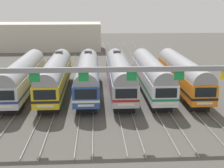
{
  "coord_description": "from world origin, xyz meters",
  "views": [
    {
      "loc": [
        -1.05,
        -39.77,
        11.98
      ],
      "look_at": [
        0.89,
        -3.87,
        2.37
      ],
      "focal_mm": 49.94,
      "sensor_mm": 36.0,
      "label": 1
    }
  ],
  "objects_px": {
    "commuter_train_silver": "(23,75)",
    "commuter_train_stainless": "(120,74)",
    "commuter_train_yellow": "(55,75)",
    "commuter_train_white": "(151,74)",
    "catenary_gantry": "(108,80)",
    "commuter_train_blue": "(88,74)",
    "commuter_train_orange": "(182,73)"
  },
  "relations": [
    {
      "from": "commuter_train_white",
      "to": "catenary_gantry",
      "type": "height_order",
      "value": "catenary_gantry"
    },
    {
      "from": "commuter_train_yellow",
      "to": "commuter_train_stainless",
      "type": "distance_m",
      "value": 8.39
    },
    {
      "from": "commuter_train_blue",
      "to": "catenary_gantry",
      "type": "distance_m",
      "value": 13.92
    },
    {
      "from": "commuter_train_silver",
      "to": "commuter_train_blue",
      "type": "height_order",
      "value": "commuter_train_blue"
    },
    {
      "from": "commuter_train_blue",
      "to": "commuter_train_white",
      "type": "bearing_deg",
      "value": -0.03
    },
    {
      "from": "commuter_train_blue",
      "to": "commuter_train_white",
      "type": "xyz_separation_m",
      "value": [
        8.39,
        -0.0,
        -0.0
      ]
    },
    {
      "from": "commuter_train_silver",
      "to": "commuter_train_orange",
      "type": "xyz_separation_m",
      "value": [
        20.97,
        0.0,
        0.0
      ]
    },
    {
      "from": "commuter_train_stainless",
      "to": "commuter_train_blue",
      "type": "bearing_deg",
      "value": 180.0
    },
    {
      "from": "commuter_train_white",
      "to": "commuter_train_orange",
      "type": "relative_size",
      "value": 1.0
    },
    {
      "from": "commuter_train_white",
      "to": "commuter_train_blue",
      "type": "bearing_deg",
      "value": 179.97
    },
    {
      "from": "catenary_gantry",
      "to": "commuter_train_orange",
      "type": "bearing_deg",
      "value": 52.15
    },
    {
      "from": "commuter_train_silver",
      "to": "commuter_train_orange",
      "type": "bearing_deg",
      "value": 0.0
    },
    {
      "from": "commuter_train_stainless",
      "to": "catenary_gantry",
      "type": "xyz_separation_m",
      "value": [
        -2.1,
        -13.5,
        2.67
      ]
    },
    {
      "from": "commuter_train_yellow",
      "to": "commuter_train_white",
      "type": "xyz_separation_m",
      "value": [
        12.58,
        -0.0,
        -0.0
      ]
    },
    {
      "from": "commuter_train_yellow",
      "to": "commuter_train_stainless",
      "type": "height_order",
      "value": "same"
    },
    {
      "from": "commuter_train_yellow",
      "to": "commuter_train_stainless",
      "type": "relative_size",
      "value": 1.0
    },
    {
      "from": "commuter_train_stainless",
      "to": "catenary_gantry",
      "type": "bearing_deg",
      "value": -98.83
    },
    {
      "from": "commuter_train_orange",
      "to": "commuter_train_silver",
      "type": "bearing_deg",
      "value": 180.0
    },
    {
      "from": "commuter_train_yellow",
      "to": "commuter_train_blue",
      "type": "relative_size",
      "value": 1.0
    },
    {
      "from": "commuter_train_blue",
      "to": "catenary_gantry",
      "type": "bearing_deg",
      "value": -81.17
    },
    {
      "from": "commuter_train_silver",
      "to": "commuter_train_stainless",
      "type": "bearing_deg",
      "value": 0.02
    },
    {
      "from": "commuter_train_white",
      "to": "commuter_train_stainless",
      "type": "bearing_deg",
      "value": 179.94
    },
    {
      "from": "commuter_train_blue",
      "to": "catenary_gantry",
      "type": "relative_size",
      "value": 0.69
    },
    {
      "from": "commuter_train_blue",
      "to": "commuter_train_white",
      "type": "relative_size",
      "value": 1.0
    },
    {
      "from": "commuter_train_stainless",
      "to": "commuter_train_white",
      "type": "height_order",
      "value": "commuter_train_stainless"
    },
    {
      "from": "commuter_train_silver",
      "to": "catenary_gantry",
      "type": "bearing_deg",
      "value": -52.15
    },
    {
      "from": "commuter_train_yellow",
      "to": "commuter_train_orange",
      "type": "distance_m",
      "value": 16.78
    },
    {
      "from": "commuter_train_stainless",
      "to": "commuter_train_white",
      "type": "distance_m",
      "value": 4.19
    },
    {
      "from": "commuter_train_orange",
      "to": "commuter_train_white",
      "type": "bearing_deg",
      "value": 180.0
    },
    {
      "from": "commuter_train_orange",
      "to": "catenary_gantry",
      "type": "xyz_separation_m",
      "value": [
        -10.49,
        -13.49,
        2.67
      ]
    },
    {
      "from": "commuter_train_yellow",
      "to": "commuter_train_orange",
      "type": "height_order",
      "value": "commuter_train_yellow"
    },
    {
      "from": "commuter_train_yellow",
      "to": "commuter_train_orange",
      "type": "bearing_deg",
      "value": -0.01
    }
  ]
}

